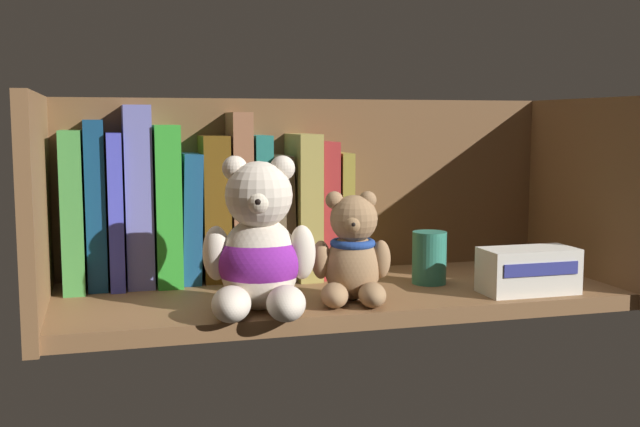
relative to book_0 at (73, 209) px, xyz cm
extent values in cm
cube|color=brown|center=(32.74, -11.33, -11.25)|extent=(71.16, 26.77, 2.00)
cube|color=brown|center=(32.74, 2.66, 1.14)|extent=(73.56, 1.20, 26.78)
cube|color=brown|center=(-3.64, -11.33, 1.14)|extent=(1.60, 29.17, 26.78)
cube|color=brown|center=(69.12, -11.33, 1.14)|extent=(1.60, 29.17, 26.78)
cube|color=#3D893C|center=(0.00, 0.00, 0.00)|extent=(2.68, 14.48, 20.51)
cube|color=navy|center=(2.85, 0.00, 0.66)|extent=(2.45, 11.86, 21.82)
cube|color=#3F44C4|center=(5.29, 0.00, -0.18)|extent=(1.84, 13.34, 20.16)
cube|color=#6063AD|center=(8.23, 0.00, 1.59)|extent=(3.48, 11.78, 23.69)
cube|color=green|center=(11.89, 0.00, 0.32)|extent=(3.28, 12.83, 21.15)
cube|color=navy|center=(15.05, 0.00, -1.57)|extent=(3.00, 10.01, 17.43)
cube|color=#5B3C0F|center=(18.36, 0.00, -0.40)|extent=(3.59, 9.29, 19.71)
cube|color=brown|center=(21.80, 0.00, 1.15)|extent=(2.71, 9.77, 22.81)
cube|color=#1E6B61|center=(24.61, 0.00, -0.39)|extent=(2.34, 10.27, 19.73)
cube|color=brown|center=(27.34, 0.00, -1.77)|extent=(3.06, 11.76, 17.04)
cube|color=#9E9046|center=(30.48, 0.00, -0.30)|extent=(3.16, 14.67, 19.91)
cube|color=maroon|center=(33.51, 0.00, -0.82)|extent=(2.33, 12.86, 18.86)
cube|color=olive|center=(35.82, 0.00, -1.60)|extent=(1.71, 13.18, 17.31)
ellipsoid|color=beige|center=(20.86, -19.56, -4.85)|extent=(9.18, 8.43, 10.81)
sphere|color=beige|center=(20.75, -20.09, 3.10)|extent=(7.68, 7.68, 7.68)
sphere|color=beige|center=(18.24, -18.98, 6.09)|extent=(2.88, 2.88, 2.88)
sphere|color=beige|center=(23.49, -20.14, 6.09)|extent=(2.88, 2.88, 2.88)
sphere|color=beige|center=(20.16, -22.75, 2.64)|extent=(2.88, 2.88, 2.88)
sphere|color=black|center=(19.94, -23.73, 2.71)|extent=(1.01, 1.01, 1.01)
ellipsoid|color=beige|center=(16.85, -23.93, -8.33)|extent=(5.78, 7.97, 3.84)
ellipsoid|color=beige|center=(22.65, -25.21, -8.33)|extent=(5.78, 7.97, 3.84)
ellipsoid|color=beige|center=(16.00, -19.03, -3.50)|extent=(3.72, 3.72, 6.24)
ellipsoid|color=beige|center=(25.49, -21.14, -3.50)|extent=(3.72, 3.72, 6.24)
ellipsoid|color=#7C2192|center=(20.86, -19.56, -4.58)|extent=(9.94, 9.18, 7.56)
ellipsoid|color=#93704C|center=(32.50, -17.61, -6.21)|extent=(6.87, 6.30, 8.08)
sphere|color=#93704C|center=(32.41, -18.00, -0.27)|extent=(5.74, 5.74, 5.74)
sphere|color=#93704C|center=(30.54, -17.15, 1.97)|extent=(2.15, 2.15, 2.15)
sphere|color=#93704C|center=(34.46, -18.06, 1.97)|extent=(2.15, 2.15, 2.15)
sphere|color=#9B754E|center=(31.95, -19.98, -0.62)|extent=(2.15, 2.15, 2.15)
sphere|color=black|center=(31.78, -20.72, -0.56)|extent=(0.75, 0.75, 0.75)
ellipsoid|color=#93704C|center=(29.47, -20.85, -8.82)|extent=(4.36, 5.97, 2.87)
ellipsoid|color=#93704C|center=(33.80, -21.84, -8.82)|extent=(4.36, 5.97, 2.87)
ellipsoid|color=#93704C|center=(28.87, -17.18, -5.20)|extent=(2.80, 2.80, 4.67)
ellipsoid|color=#93704C|center=(35.95, -18.82, -5.20)|extent=(2.80, 2.80, 4.67)
torus|color=navy|center=(32.50, -17.61, -3.31)|extent=(5.51, 5.51, 1.03)
cylinder|color=#2D7A66|center=(45.58, -11.75, -6.75)|extent=(4.57, 4.57, 7.01)
cube|color=silver|center=(55.32, -20.04, -7.39)|extent=(11.97, 5.89, 5.73)
cube|color=#33388C|center=(55.32, -23.07, -6.67)|extent=(10.18, 0.16, 1.61)
camera|label=1|loc=(3.86, -105.83, 11.36)|focal=43.57mm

